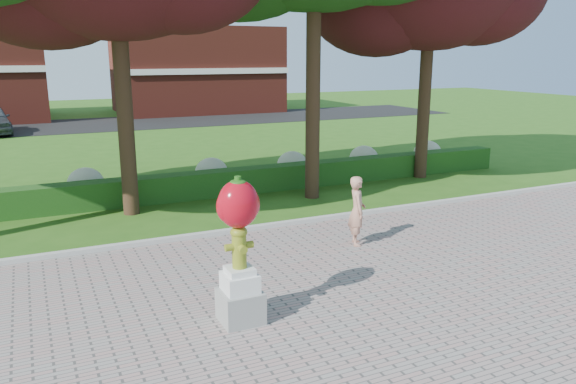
% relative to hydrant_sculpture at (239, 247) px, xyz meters
% --- Properties ---
extents(ground, '(100.00, 100.00, 0.00)m').
position_rel_hydrant_sculpture_xyz_m(ground, '(1.51, 1.59, -1.36)').
color(ground, '#2B5816').
rests_on(ground, ground).
extents(walkway, '(40.00, 14.00, 0.04)m').
position_rel_hydrant_sculpture_xyz_m(walkway, '(1.51, -2.41, -1.34)').
color(walkway, gray).
rests_on(walkway, ground).
extents(curb, '(40.00, 0.18, 0.15)m').
position_rel_hydrant_sculpture_xyz_m(curb, '(1.51, 4.59, -1.28)').
color(curb, '#ADADA5').
rests_on(curb, ground).
extents(lawn_hedge, '(24.00, 0.70, 0.80)m').
position_rel_hydrant_sculpture_xyz_m(lawn_hedge, '(1.51, 8.59, -0.96)').
color(lawn_hedge, '#144112').
rests_on(lawn_hedge, ground).
extents(hydrangea_row, '(20.10, 1.10, 0.99)m').
position_rel_hydrant_sculpture_xyz_m(hydrangea_row, '(2.08, 9.59, -0.81)').
color(hydrangea_row, '#A0AB83').
rests_on(hydrangea_row, ground).
extents(street, '(50.00, 8.00, 0.02)m').
position_rel_hydrant_sculpture_xyz_m(street, '(1.51, 29.59, -1.35)').
color(street, black).
rests_on(street, ground).
extents(building_right, '(12.00, 8.00, 6.40)m').
position_rel_hydrant_sculpture_xyz_m(building_right, '(9.51, 35.59, 1.84)').
color(building_right, maroon).
rests_on(building_right, ground).
extents(hydrant_sculpture, '(0.73, 0.68, 2.49)m').
position_rel_hydrant_sculpture_xyz_m(hydrant_sculpture, '(0.00, 0.00, 0.00)').
color(hydrant_sculpture, gray).
rests_on(hydrant_sculpture, walkway).
extents(woman, '(0.58, 0.70, 1.64)m').
position_rel_hydrant_sculpture_xyz_m(woman, '(3.83, 2.54, -0.50)').
color(woman, tan).
rests_on(woman, walkway).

